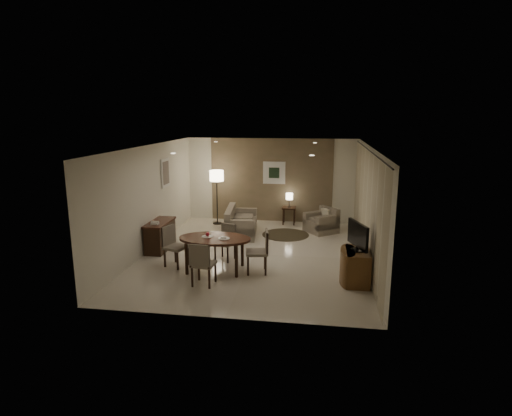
% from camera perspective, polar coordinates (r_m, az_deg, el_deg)
% --- Properties ---
extents(room_shell, '(5.50, 7.00, 2.70)m').
position_cam_1_polar(room_shell, '(10.91, 0.16, 1.25)').
color(room_shell, beige).
rests_on(room_shell, ground).
extents(taupe_accent, '(3.96, 0.03, 2.70)m').
position_cam_1_polar(taupe_accent, '(13.92, 2.03, 3.72)').
color(taupe_accent, '#77614A').
rests_on(taupe_accent, wall_back).
extents(curtain_wall, '(0.08, 6.70, 2.58)m').
position_cam_1_polar(curtain_wall, '(10.46, 14.50, 0.19)').
color(curtain_wall, beige).
rests_on(curtain_wall, wall_right).
extents(curtain_rod, '(0.03, 6.80, 0.03)m').
position_cam_1_polar(curtain_rod, '(10.27, 14.90, 7.40)').
color(curtain_rod, black).
rests_on(curtain_rod, wall_right).
extents(art_back_frame, '(0.72, 0.03, 0.72)m').
position_cam_1_polar(art_back_frame, '(13.85, 2.44, 4.71)').
color(art_back_frame, silver).
rests_on(art_back_frame, wall_back).
extents(art_back_canvas, '(0.34, 0.01, 0.34)m').
position_cam_1_polar(art_back_canvas, '(13.83, 2.43, 4.71)').
color(art_back_canvas, black).
rests_on(art_back_canvas, wall_back).
extents(art_left_frame, '(0.03, 0.60, 0.80)m').
position_cam_1_polar(art_left_frame, '(12.27, -11.99, 4.62)').
color(art_left_frame, silver).
rests_on(art_left_frame, wall_left).
extents(art_left_canvas, '(0.01, 0.46, 0.64)m').
position_cam_1_polar(art_left_canvas, '(12.26, -11.92, 4.61)').
color(art_left_canvas, gray).
rests_on(art_left_canvas, wall_left).
extents(downlight_nl, '(0.10, 0.10, 0.01)m').
position_cam_1_polar(downlight_nl, '(8.92, -10.96, 7.16)').
color(downlight_nl, white).
rests_on(downlight_nl, ceiling).
extents(downlight_nr, '(0.10, 0.10, 0.01)m').
position_cam_1_polar(downlight_nr, '(8.42, 7.46, 6.97)').
color(downlight_nr, white).
rests_on(downlight_nr, ceiling).
extents(downlight_fl, '(0.10, 0.10, 0.01)m').
position_cam_1_polar(downlight_fl, '(12.37, -5.38, 8.78)').
color(downlight_fl, white).
rests_on(downlight_fl, ceiling).
extents(downlight_fr, '(0.10, 0.10, 0.01)m').
position_cam_1_polar(downlight_fr, '(12.00, 7.86, 8.61)').
color(downlight_fr, white).
rests_on(downlight_fr, ceiling).
extents(console_desk, '(0.48, 1.20, 0.75)m').
position_cam_1_polar(console_desk, '(11.39, -12.66, -3.62)').
color(console_desk, '#462016').
rests_on(console_desk, floor).
extents(telephone, '(0.20, 0.14, 0.09)m').
position_cam_1_polar(telephone, '(11.01, -13.33, -1.92)').
color(telephone, white).
rests_on(telephone, console_desk).
extents(tv_cabinet, '(0.48, 0.90, 0.70)m').
position_cam_1_polar(tv_cabinet, '(9.27, 13.34, -7.60)').
color(tv_cabinet, brown).
rests_on(tv_cabinet, floor).
extents(flat_tv, '(0.36, 0.85, 0.60)m').
position_cam_1_polar(flat_tv, '(9.06, 13.42, -3.61)').
color(flat_tv, black).
rests_on(flat_tv, tv_cabinet).
extents(dining_table, '(1.62, 1.02, 0.76)m').
position_cam_1_polar(dining_table, '(9.73, -5.47, -6.12)').
color(dining_table, '#462016').
rests_on(dining_table, floor).
extents(chair_near, '(0.49, 0.49, 0.93)m').
position_cam_1_polar(chair_near, '(8.94, -6.99, -7.33)').
color(chair_near, gray).
rests_on(chair_near, floor).
extents(chair_far, '(0.52, 0.52, 0.86)m').
position_cam_1_polar(chair_far, '(10.36, -4.17, -4.64)').
color(chair_far, gray).
rests_on(chair_far, floor).
extents(chair_left, '(0.59, 0.59, 0.94)m').
position_cam_1_polar(chair_left, '(10.08, -10.61, -5.09)').
color(chair_left, gray).
rests_on(chair_left, floor).
extents(chair_right, '(0.54, 0.54, 0.96)m').
position_cam_1_polar(chair_right, '(9.52, 0.09, -5.86)').
color(chair_right, gray).
rests_on(chair_right, floor).
extents(plate_a, '(0.26, 0.26, 0.02)m').
position_cam_1_polar(plate_a, '(9.71, -6.48, -3.79)').
color(plate_a, white).
rests_on(plate_a, dining_table).
extents(plate_b, '(0.26, 0.26, 0.02)m').
position_cam_1_polar(plate_b, '(9.52, -4.30, -4.07)').
color(plate_b, white).
rests_on(plate_b, dining_table).
extents(fruit_apple, '(0.09, 0.09, 0.09)m').
position_cam_1_polar(fruit_apple, '(9.69, -6.48, -3.49)').
color(fruit_apple, '#B41421').
rests_on(fruit_apple, plate_a).
extents(napkin, '(0.12, 0.08, 0.03)m').
position_cam_1_polar(napkin, '(9.51, -4.30, -3.94)').
color(napkin, white).
rests_on(napkin, plate_b).
extents(round_rug, '(1.36, 1.36, 0.01)m').
position_cam_1_polar(round_rug, '(12.56, 3.96, -3.56)').
color(round_rug, '#3D3522').
rests_on(round_rug, floor).
extents(sofa, '(1.75, 1.01, 0.79)m').
position_cam_1_polar(sofa, '(12.50, -1.95, -1.78)').
color(sofa, gray).
rests_on(sofa, floor).
extents(armchair, '(1.10, 1.11, 0.72)m').
position_cam_1_polar(armchair, '(12.88, 8.68, -1.63)').
color(armchair, gray).
rests_on(armchair, floor).
extents(side_table, '(0.43, 0.43, 0.55)m').
position_cam_1_polar(side_table, '(13.75, 4.43, -0.99)').
color(side_table, black).
rests_on(side_table, floor).
extents(table_lamp, '(0.22, 0.22, 0.50)m').
position_cam_1_polar(table_lamp, '(13.63, 4.46, 1.15)').
color(table_lamp, '#FFEAC1').
rests_on(table_lamp, side_table).
extents(floor_lamp, '(0.44, 0.44, 1.73)m').
position_cam_1_polar(floor_lamp, '(13.64, -5.22, 1.41)').
color(floor_lamp, '#FFE5B7').
rests_on(floor_lamp, floor).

